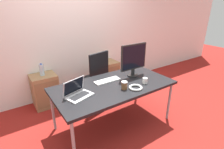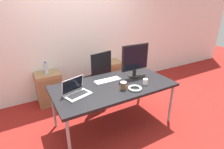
{
  "view_description": "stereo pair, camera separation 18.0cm",
  "coord_description": "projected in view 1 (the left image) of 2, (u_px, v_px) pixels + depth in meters",
  "views": [
    {
      "loc": [
        -1.35,
        -1.95,
        1.86
      ],
      "look_at": [
        0.0,
        0.05,
        0.86
      ],
      "focal_mm": 28.0,
      "sensor_mm": 36.0,
      "label": 1
    },
    {
      "loc": [
        -1.2,
        -2.05,
        1.86
      ],
      "look_at": [
        0.0,
        0.05,
        0.86
      ],
      "focal_mm": 28.0,
      "sensor_mm": 36.0,
      "label": 2
    }
  ],
  "objects": [
    {
      "name": "monitor",
      "position": [
        133.0,
        59.0,
        2.84
      ],
      "size": [
        0.49,
        0.19,
        0.55
      ],
      "color": "black",
      "rests_on": "desk"
    },
    {
      "name": "cabinet_right",
      "position": [
        107.0,
        75.0,
        4.04
      ],
      "size": [
        0.45,
        0.41,
        0.62
      ],
      "color": "#99754C",
      "rests_on": "ground_plane"
    },
    {
      "name": "office_chair",
      "position": [
        93.0,
        84.0,
        3.42
      ],
      "size": [
        0.58,
        0.61,
        1.05
      ],
      "color": "#232326",
      "rests_on": "ground_plane"
    },
    {
      "name": "ground_plane",
      "position": [
        114.0,
        123.0,
        2.91
      ],
      "size": [
        14.0,
        14.0,
        0.0
      ],
      "primitive_type": "plane",
      "color": "maroon"
    },
    {
      "name": "cabinet_left",
      "position": [
        45.0,
        90.0,
        3.32
      ],
      "size": [
        0.45,
        0.41,
        0.62
      ],
      "color": "#99754C",
      "rests_on": "ground_plane"
    },
    {
      "name": "wall_back",
      "position": [
        73.0,
        32.0,
        3.51
      ],
      "size": [
        10.0,
        0.05,
        2.6
      ],
      "color": "white",
      "rests_on": "ground_plane"
    },
    {
      "name": "keyboard",
      "position": [
        107.0,
        81.0,
        2.75
      ],
      "size": [
        0.42,
        0.14,
        0.02
      ],
      "color": "silver",
      "rests_on": "desk"
    },
    {
      "name": "coffee_cup_white",
      "position": [
        145.0,
        81.0,
        2.66
      ],
      "size": [
        0.07,
        0.07,
        0.09
      ],
      "color": "white",
      "rests_on": "desk"
    },
    {
      "name": "desk",
      "position": [
        114.0,
        87.0,
        2.65
      ],
      "size": [
        1.81,
        0.93,
        0.71
      ],
      "color": "black",
      "rests_on": "ground_plane"
    },
    {
      "name": "laptop_center",
      "position": [
        78.0,
        93.0,
        2.3
      ],
      "size": [
        0.39,
        0.34,
        0.22
      ],
      "color": "silver",
      "rests_on": "desk"
    },
    {
      "name": "cable_coil",
      "position": [
        136.0,
        88.0,
        2.51
      ],
      "size": [
        0.2,
        0.2,
        0.03
      ],
      "color": "white",
      "rests_on": "desk"
    },
    {
      "name": "water_bottle",
      "position": [
        42.0,
        70.0,
        3.16
      ],
      "size": [
        0.08,
        0.08,
        0.23
      ],
      "color": "silver",
      "rests_on": "cabinet_left"
    },
    {
      "name": "coffee_cup_brown",
      "position": [
        124.0,
        85.0,
        2.48
      ],
      "size": [
        0.09,
        0.09,
        0.11
      ],
      "color": "brown",
      "rests_on": "desk"
    }
  ]
}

